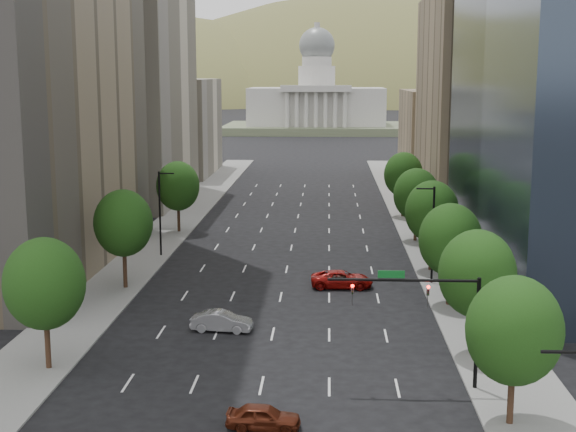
% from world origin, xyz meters
% --- Properties ---
extents(sidewalk_left, '(6.00, 200.00, 0.15)m').
position_xyz_m(sidewalk_left, '(-15.50, 60.00, 0.07)').
color(sidewalk_left, slate).
rests_on(sidewalk_left, ground).
extents(sidewalk_right, '(6.00, 200.00, 0.15)m').
position_xyz_m(sidewalk_right, '(15.50, 60.00, 0.07)').
color(sidewalk_right, slate).
rests_on(sidewalk_right, ground).
extents(midrise_cream_left, '(14.00, 30.00, 35.00)m').
position_xyz_m(midrise_cream_left, '(-25.00, 103.00, 17.50)').
color(midrise_cream_left, beige).
rests_on(midrise_cream_left, ground).
extents(filler_left, '(14.00, 26.00, 18.00)m').
position_xyz_m(filler_left, '(-25.00, 136.00, 9.00)').
color(filler_left, beige).
rests_on(filler_left, ground).
extents(parking_tan_right, '(14.00, 30.00, 30.00)m').
position_xyz_m(parking_tan_right, '(25.00, 100.00, 15.00)').
color(parking_tan_right, '#8C7759').
rests_on(parking_tan_right, ground).
extents(filler_right, '(14.00, 26.00, 16.00)m').
position_xyz_m(filler_right, '(25.00, 133.00, 8.00)').
color(filler_right, '#8C7759').
rests_on(filler_right, ground).
extents(tree_right_0, '(5.20, 5.20, 8.39)m').
position_xyz_m(tree_right_0, '(14.00, 25.00, 5.39)').
color(tree_right_0, '#382316').
rests_on(tree_right_0, ground).
extents(tree_right_1, '(5.20, 5.20, 8.75)m').
position_xyz_m(tree_right_1, '(14.00, 36.00, 5.75)').
color(tree_right_1, '#382316').
rests_on(tree_right_1, ground).
extents(tree_right_2, '(5.20, 5.20, 8.61)m').
position_xyz_m(tree_right_2, '(14.00, 48.00, 5.60)').
color(tree_right_2, '#382316').
rests_on(tree_right_2, ground).
extents(tree_right_3, '(5.20, 5.20, 8.89)m').
position_xyz_m(tree_right_3, '(14.00, 60.00, 5.89)').
color(tree_right_3, '#382316').
rests_on(tree_right_3, ground).
extents(tree_right_4, '(5.20, 5.20, 8.46)m').
position_xyz_m(tree_right_4, '(14.00, 74.00, 5.46)').
color(tree_right_4, '#382316').
rests_on(tree_right_4, ground).
extents(tree_right_5, '(5.20, 5.20, 8.75)m').
position_xyz_m(tree_right_5, '(14.00, 90.00, 5.75)').
color(tree_right_5, '#382316').
rests_on(tree_right_5, ground).
extents(tree_left_0, '(5.20, 5.20, 8.75)m').
position_xyz_m(tree_left_0, '(-14.00, 32.00, 5.75)').
color(tree_left_0, '#382316').
rests_on(tree_left_0, ground).
extents(tree_left_1, '(5.20, 5.20, 8.97)m').
position_xyz_m(tree_left_1, '(-14.00, 52.00, 5.96)').
color(tree_left_1, '#382316').
rests_on(tree_left_1, ground).
extents(tree_left_2, '(5.20, 5.20, 8.68)m').
position_xyz_m(tree_left_2, '(-14.00, 78.00, 5.68)').
color(tree_left_2, '#382316').
rests_on(tree_left_2, ground).
extents(streetlight_rn, '(1.70, 0.20, 9.00)m').
position_xyz_m(streetlight_rn, '(13.44, 55.00, 4.84)').
color(streetlight_rn, black).
rests_on(streetlight_rn, ground).
extents(streetlight_ln, '(1.70, 0.20, 9.00)m').
position_xyz_m(streetlight_ln, '(-13.44, 65.00, 4.84)').
color(streetlight_ln, black).
rests_on(streetlight_ln, ground).
extents(traffic_signal, '(9.12, 0.40, 7.38)m').
position_xyz_m(traffic_signal, '(10.53, 30.00, 5.17)').
color(traffic_signal, black).
rests_on(traffic_signal, ground).
extents(capitol, '(60.00, 40.00, 35.20)m').
position_xyz_m(capitol, '(0.00, 249.71, 8.58)').
color(capitol, '#596647').
rests_on(capitol, ground).
extents(foothills, '(720.00, 413.00, 263.00)m').
position_xyz_m(foothills, '(34.67, 599.39, -37.78)').
color(foothills, olive).
rests_on(foothills, ground).
extents(car_maroon, '(4.11, 1.85, 1.37)m').
position_xyz_m(car_maroon, '(0.62, 23.89, 0.69)').
color(car_maroon, '#4A190C').
rests_on(car_maroon, ground).
extents(car_silver, '(4.69, 2.01, 1.50)m').
position_xyz_m(car_silver, '(-3.84, 40.51, 0.75)').
color(car_silver, gray).
rests_on(car_silver, ground).
extents(car_red_far, '(5.58, 2.64, 1.54)m').
position_xyz_m(car_red_far, '(5.30, 53.38, 0.77)').
color(car_red_far, maroon).
rests_on(car_red_far, ground).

